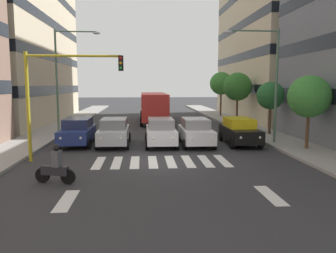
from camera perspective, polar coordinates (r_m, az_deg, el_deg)
ground_plane at (r=17.11m, az=-1.09°, el=-6.00°), size 180.00×180.00×0.00m
sidewalk_left at (r=19.50m, az=24.78°, el=-4.80°), size 2.88×90.00×0.15m
building_left_block_0 at (r=42.31m, az=19.06°, el=17.92°), size 10.51×19.83×24.22m
building_right_block_0 at (r=39.60m, az=-26.09°, el=12.88°), size 10.51×22.95×16.72m
crosswalk_markings at (r=17.11m, az=-1.09°, el=-5.98°), size 6.75×2.80×0.01m
lane_arrow_0 at (r=12.61m, az=16.97°, el=-11.08°), size 0.50×2.20×0.01m
lane_arrow_1 at (r=12.06m, az=-16.82°, el=-11.91°), size 0.50×2.20×0.01m
car_0 at (r=22.39m, az=12.05°, el=-0.74°), size 2.02×4.44×1.72m
car_1 at (r=21.68m, az=4.73°, el=-0.86°), size 2.02×4.44×1.72m
car_2 at (r=21.56m, az=-1.23°, el=-0.88°), size 2.02×4.44×1.72m
car_3 at (r=21.80m, az=-9.16°, el=-0.89°), size 2.02×4.44×1.72m
car_4 at (r=22.45m, az=-15.07°, el=-0.81°), size 2.02×4.44×1.72m
bus_behind_traffic at (r=34.95m, az=-2.46°, el=3.77°), size 2.78×10.50×3.00m
motorcycle_with_rider at (r=13.99m, az=-18.55°, el=-6.61°), size 1.66×0.56×1.57m
traffic_light_gantry at (r=17.77m, az=-18.45°, el=6.30°), size 4.86×0.36×5.50m
street_lamp_left at (r=22.59m, az=16.56°, el=8.73°), size 3.53×0.28×7.24m
street_lamp_right at (r=27.94m, az=-17.29°, el=9.16°), size 3.55×0.28×7.99m
street_tree_0 at (r=21.20m, az=22.82°, el=4.68°), size 2.45×2.45×4.27m
street_tree_1 at (r=26.58m, az=17.01°, el=5.01°), size 2.09×2.09×3.97m
street_tree_2 at (r=33.69m, az=11.72°, el=6.61°), size 2.76×2.76×4.93m
street_tree_3 at (r=41.06m, az=9.01°, el=7.23°), size 2.70×2.70×5.26m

